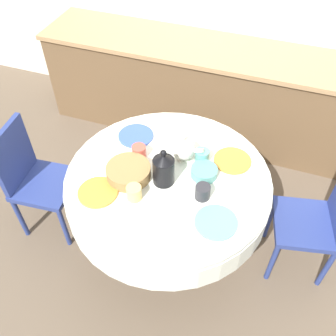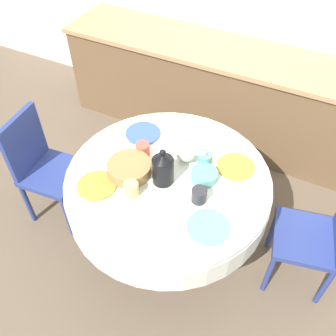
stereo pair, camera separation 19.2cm
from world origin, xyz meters
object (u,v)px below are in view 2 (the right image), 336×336
object	(u,v)px
chair_right	(43,164)
coffee_carafe	(163,168)
chair_left	(321,235)
teapot	(187,150)

from	to	relation	value
chair_right	coffee_carafe	size ratio (longest dim) A/B	3.55
chair_left	coffee_carafe	size ratio (longest dim) A/B	3.55
chair_right	teapot	size ratio (longest dim) A/B	4.28
chair_left	chair_right	world-z (taller)	same
coffee_carafe	chair_left	bearing A→B (deg)	13.81
chair_right	coffee_carafe	bearing A→B (deg)	87.78
chair_left	chair_right	bearing A→B (deg)	86.67
teapot	chair_right	bearing A→B (deg)	-165.00
chair_left	teapot	bearing A→B (deg)	79.24
chair_left	coffee_carafe	xyz separation A→B (m)	(-0.97, -0.24, 0.36)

